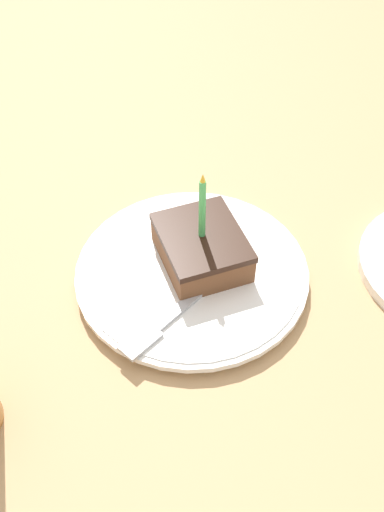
% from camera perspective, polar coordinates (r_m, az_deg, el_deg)
% --- Properties ---
extents(ground_plane, '(2.40, 2.40, 0.04)m').
position_cam_1_polar(ground_plane, '(0.71, 1.96, -4.57)').
color(ground_plane, tan).
rests_on(ground_plane, ground).
extents(plate, '(0.27, 0.27, 0.02)m').
position_cam_1_polar(plate, '(0.70, 0.00, -1.61)').
color(plate, white).
rests_on(plate, ground_plane).
extents(cake_slice, '(0.09, 0.11, 0.13)m').
position_cam_1_polar(cake_slice, '(0.69, 0.87, 0.85)').
color(cake_slice, brown).
rests_on(cake_slice, plate).
extents(fork, '(0.16, 0.09, 0.00)m').
position_cam_1_polar(fork, '(0.65, -1.71, -5.45)').
color(fork, '#B2B2B7').
rests_on(fork, plate).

